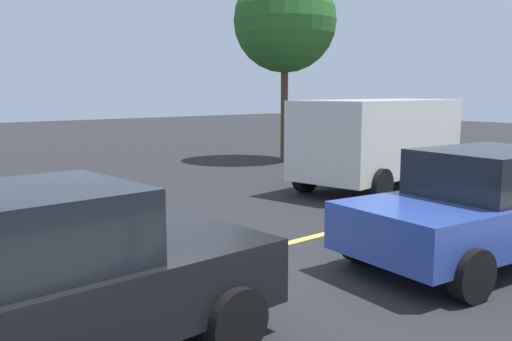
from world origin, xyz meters
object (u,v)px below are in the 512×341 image
object	(u,v)px
car_black_behind_van	(26,285)
tree_left_verge	(285,21)
white_van	(380,137)
car_blue_approaching	(484,206)

from	to	relation	value
car_black_behind_van	tree_left_verge	bearing A→B (deg)	37.43
car_black_behind_van	tree_left_verge	distance (m)	15.58
white_van	car_blue_approaching	world-z (taller)	white_van
car_black_behind_van	car_blue_approaching	xyz separation A→B (m)	(5.95, -0.99, -0.01)
white_van	car_black_behind_van	world-z (taller)	white_van
car_black_behind_van	tree_left_verge	xyz separation A→B (m)	(11.96, 9.16, 3.98)
car_blue_approaching	tree_left_verge	size ratio (longest dim) A/B	0.67
white_van	tree_left_verge	size ratio (longest dim) A/B	0.82
car_blue_approaching	tree_left_verge	xyz separation A→B (m)	(6.01, 10.14, 3.99)
car_black_behind_van	white_van	bearing A→B (deg)	20.19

